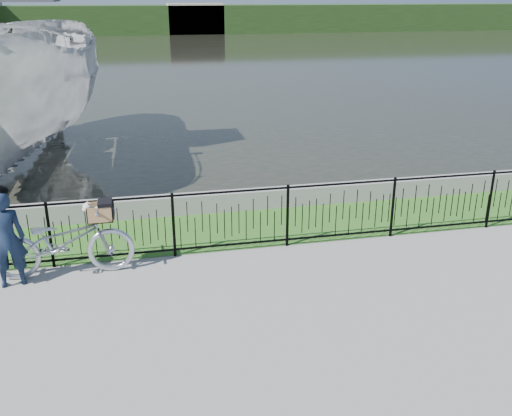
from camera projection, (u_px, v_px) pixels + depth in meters
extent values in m
plane|color=gray|center=(251.00, 294.00, 8.59)|extent=(120.00, 120.00, 0.00)
cube|color=#32651F|center=(223.00, 229.00, 10.96)|extent=(60.00, 2.00, 0.01)
plane|color=black|center=(152.00, 60.00, 38.75)|extent=(120.00, 120.00, 0.00)
cube|color=gray|center=(215.00, 202.00, 11.81)|extent=(60.00, 0.30, 0.40)
cube|color=#244119|center=(140.00, 20.00, 62.89)|extent=(120.00, 6.00, 3.00)
cube|color=#AC9F8A|center=(195.00, 19.00, 62.68)|extent=(6.00, 3.00, 3.20)
imported|color=silver|center=(63.00, 242.00, 9.00)|extent=(2.19, 0.76, 1.15)
cube|color=black|center=(101.00, 220.00, 9.01)|extent=(0.38, 0.18, 0.02)
cube|color=#9F7649|center=(101.00, 220.00, 9.01)|extent=(0.40, 0.31, 0.01)
cube|color=#9F7649|center=(100.00, 209.00, 9.10)|extent=(0.40, 0.02, 0.26)
cube|color=#9F7649|center=(100.00, 216.00, 8.83)|extent=(0.40, 0.02, 0.26)
cube|color=#9F7649|center=(112.00, 211.00, 9.01)|extent=(0.02, 0.31, 0.26)
cube|color=#9F7649|center=(88.00, 213.00, 8.93)|extent=(0.01, 0.31, 0.26)
cube|color=black|center=(105.00, 202.00, 8.93)|extent=(0.22, 0.32, 0.06)
cube|color=black|center=(113.00, 210.00, 9.00)|extent=(0.02, 0.32, 0.21)
ellipsoid|color=silver|center=(99.00, 213.00, 8.96)|extent=(0.31, 0.22, 0.20)
sphere|color=silver|center=(88.00, 207.00, 8.88)|extent=(0.15, 0.15, 0.15)
sphere|color=silver|center=(84.00, 210.00, 8.86)|extent=(0.07, 0.07, 0.07)
sphere|color=black|center=(83.00, 210.00, 8.85)|extent=(0.02, 0.02, 0.02)
cone|color=#9C6741|center=(87.00, 202.00, 8.91)|extent=(0.06, 0.08, 0.08)
cone|color=#9C6741|center=(88.00, 204.00, 8.82)|extent=(0.06, 0.08, 0.08)
imported|color=#131E34|center=(6.00, 239.00, 8.60)|extent=(0.63, 0.48, 1.55)
imported|color=silver|center=(23.00, 90.00, 14.61)|extent=(4.63, 10.28, 3.86)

